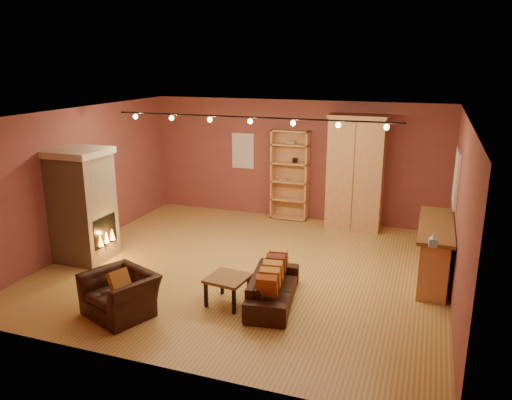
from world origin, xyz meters
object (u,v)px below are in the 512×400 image
at_px(bookcase, 291,174).
at_px(loveseat, 273,282).
at_px(coffee_table, 228,281).
at_px(armoire, 356,173).
at_px(fireplace, 83,205).
at_px(armchair, 120,287).
at_px(bar_counter, 434,251).

height_order(bookcase, loveseat, bookcase).
xyz_separation_m(bookcase, coffee_table, (0.28, -4.55, -0.70)).
height_order(armoire, loveseat, armoire).
xyz_separation_m(fireplace, loveseat, (3.90, -0.54, -0.72)).
relative_size(fireplace, armchair, 1.84).
distance_m(armchair, coffee_table, 1.61).
xyz_separation_m(loveseat, armchair, (-2.02, -1.12, 0.09)).
height_order(armoire, bar_counter, armoire).
xyz_separation_m(bar_counter, loveseat, (-2.34, -1.76, -0.17)).
bearing_deg(bar_counter, coffee_table, -145.71).
relative_size(bookcase, bar_counter, 1.02).
xyz_separation_m(bookcase, bar_counter, (3.27, -2.51, -0.57)).
bearing_deg(bar_counter, armchair, -146.55).
xyz_separation_m(bar_counter, coffee_table, (-2.99, -2.04, -0.13)).
bearing_deg(loveseat, armoire, -16.84).
relative_size(loveseat, coffee_table, 2.56).
bearing_deg(bar_counter, loveseat, -143.04).
bearing_deg(armoire, loveseat, -98.61).
xyz_separation_m(bookcase, armchair, (-1.09, -5.39, -0.65)).
relative_size(bookcase, armchair, 1.85).
distance_m(fireplace, bookcase, 4.77).
bearing_deg(armchair, coffee_table, 53.53).
relative_size(armoire, loveseat, 1.51).
bearing_deg(loveseat, armchair, 110.78).
distance_m(bookcase, armoire, 1.57).
distance_m(bar_counter, armchair, 5.23).
height_order(bookcase, armoire, armoire).
distance_m(bar_counter, loveseat, 2.93).
relative_size(loveseat, armchair, 1.47).
distance_m(armoire, loveseat, 4.21).
distance_m(bookcase, loveseat, 4.44).
relative_size(fireplace, armoire, 0.83).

